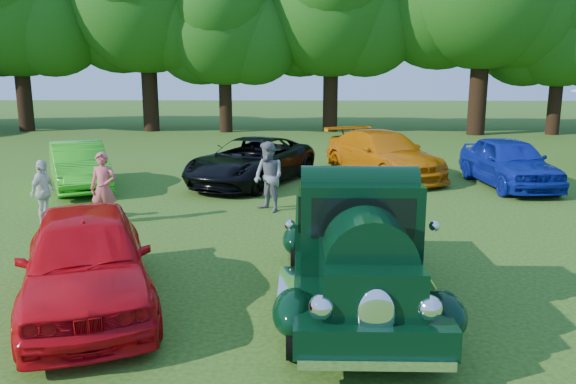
{
  "coord_description": "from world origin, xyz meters",
  "views": [
    {
      "loc": [
        0.44,
        -8.64,
        3.45
      ],
      "look_at": [
        0.19,
        2.25,
        1.1
      ],
      "focal_mm": 35.0,
      "sensor_mm": 36.0,
      "label": 1
    }
  ],
  "objects_px": {
    "hero_pickup": "(356,249)",
    "spectator_grey": "(269,177)",
    "back_car_black": "(251,161)",
    "spectator_white": "(43,192)",
    "back_car_lime": "(79,166)",
    "back_car_orange": "(383,154)",
    "spectator_pink": "(104,188)",
    "back_car_blue": "(509,162)",
    "red_convertible": "(86,259)"
  },
  "relations": [
    {
      "from": "back_car_blue",
      "to": "back_car_orange",
      "type": "bearing_deg",
      "value": 152.81
    },
    {
      "from": "hero_pickup",
      "to": "back_car_orange",
      "type": "bearing_deg",
      "value": 79.71
    },
    {
      "from": "red_convertible",
      "to": "back_car_lime",
      "type": "bearing_deg",
      "value": 90.97
    },
    {
      "from": "red_convertible",
      "to": "hero_pickup",
      "type": "bearing_deg",
      "value": -17.67
    },
    {
      "from": "back_car_black",
      "to": "back_car_orange",
      "type": "bearing_deg",
      "value": 40.87
    },
    {
      "from": "back_car_orange",
      "to": "spectator_grey",
      "type": "height_order",
      "value": "spectator_grey"
    },
    {
      "from": "back_car_black",
      "to": "spectator_white",
      "type": "xyz_separation_m",
      "value": [
        -4.37,
        -4.79,
        0.03
      ]
    },
    {
      "from": "back_car_blue",
      "to": "spectator_grey",
      "type": "bearing_deg",
      "value": -160.22
    },
    {
      "from": "red_convertible",
      "to": "back_car_black",
      "type": "distance_m",
      "value": 9.59
    },
    {
      "from": "back_car_black",
      "to": "spectator_grey",
      "type": "xyz_separation_m",
      "value": [
        0.74,
        -3.52,
        0.16
      ]
    },
    {
      "from": "spectator_grey",
      "to": "back_car_orange",
      "type": "bearing_deg",
      "value": 102.21
    },
    {
      "from": "back_car_lime",
      "to": "spectator_white",
      "type": "bearing_deg",
      "value": -106.33
    },
    {
      "from": "back_car_orange",
      "to": "spectator_pink",
      "type": "relative_size",
      "value": 3.14
    },
    {
      "from": "back_car_blue",
      "to": "hero_pickup",
      "type": "bearing_deg",
      "value": -126.37
    },
    {
      "from": "red_convertible",
      "to": "back_car_blue",
      "type": "distance_m",
      "value": 13.2
    },
    {
      "from": "back_car_orange",
      "to": "spectator_white",
      "type": "relative_size",
      "value": 3.53
    },
    {
      "from": "back_car_black",
      "to": "back_car_lime",
      "type": "bearing_deg",
      "value": -145.78
    },
    {
      "from": "back_car_blue",
      "to": "spectator_grey",
      "type": "xyz_separation_m",
      "value": [
        -7.12,
        -3.26,
        0.12
      ]
    },
    {
      "from": "back_car_orange",
      "to": "back_car_lime",
      "type": "bearing_deg",
      "value": 168.04
    },
    {
      "from": "spectator_white",
      "to": "red_convertible",
      "type": "bearing_deg",
      "value": -142.27
    },
    {
      "from": "back_car_orange",
      "to": "back_car_blue",
      "type": "height_order",
      "value": "back_car_orange"
    },
    {
      "from": "spectator_grey",
      "to": "back_car_lime",
      "type": "bearing_deg",
      "value": -155.94
    },
    {
      "from": "back_car_lime",
      "to": "spectator_pink",
      "type": "bearing_deg",
      "value": -88.36
    },
    {
      "from": "back_car_lime",
      "to": "spectator_grey",
      "type": "xyz_separation_m",
      "value": [
        5.84,
        -2.69,
        0.19
      ]
    },
    {
      "from": "back_car_blue",
      "to": "spectator_grey",
      "type": "relative_size",
      "value": 2.52
    },
    {
      "from": "hero_pickup",
      "to": "spectator_white",
      "type": "relative_size",
      "value": 3.39
    },
    {
      "from": "hero_pickup",
      "to": "back_car_black",
      "type": "bearing_deg",
      "value": 104.39
    },
    {
      "from": "back_car_orange",
      "to": "spectator_white",
      "type": "xyz_separation_m",
      "value": [
        -8.63,
        -6.01,
        -0.02
      ]
    },
    {
      "from": "spectator_grey",
      "to": "spectator_white",
      "type": "relative_size",
      "value": 1.18
    },
    {
      "from": "back_car_black",
      "to": "back_car_blue",
      "type": "xyz_separation_m",
      "value": [
        7.86,
        -0.26,
        0.04
      ]
    },
    {
      "from": "spectator_grey",
      "to": "spectator_white",
      "type": "bearing_deg",
      "value": -117.26
    },
    {
      "from": "back_car_lime",
      "to": "back_car_blue",
      "type": "relative_size",
      "value": 0.95
    },
    {
      "from": "back_car_blue",
      "to": "back_car_black",
      "type": "bearing_deg",
      "value": 173.25
    },
    {
      "from": "back_car_lime",
      "to": "spectator_grey",
      "type": "distance_m",
      "value": 6.43
    },
    {
      "from": "back_car_black",
      "to": "spectator_grey",
      "type": "bearing_deg",
      "value": -53.21
    },
    {
      "from": "hero_pickup",
      "to": "back_car_blue",
      "type": "distance_m",
      "value": 10.51
    },
    {
      "from": "back_car_orange",
      "to": "spectator_grey",
      "type": "bearing_deg",
      "value": -150.92
    },
    {
      "from": "back_car_black",
      "to": "red_convertible",
      "type": "bearing_deg",
      "value": -74.75
    },
    {
      "from": "back_car_lime",
      "to": "back_car_black",
      "type": "height_order",
      "value": "back_car_black"
    },
    {
      "from": "red_convertible",
      "to": "back_car_orange",
      "type": "xyz_separation_m",
      "value": [
        5.87,
        10.67,
        0.01
      ]
    },
    {
      "from": "back_car_lime",
      "to": "spectator_grey",
      "type": "height_order",
      "value": "spectator_grey"
    },
    {
      "from": "hero_pickup",
      "to": "back_car_orange",
      "type": "xyz_separation_m",
      "value": [
        1.9,
        10.44,
        -0.09
      ]
    },
    {
      "from": "hero_pickup",
      "to": "spectator_grey",
      "type": "height_order",
      "value": "hero_pickup"
    },
    {
      "from": "hero_pickup",
      "to": "back_car_orange",
      "type": "distance_m",
      "value": 10.61
    },
    {
      "from": "back_car_lime",
      "to": "back_car_blue",
      "type": "height_order",
      "value": "back_car_blue"
    },
    {
      "from": "hero_pickup",
      "to": "spectator_grey",
      "type": "distance_m",
      "value": 5.92
    },
    {
      "from": "spectator_white",
      "to": "back_car_black",
      "type": "bearing_deg",
      "value": -35.27
    },
    {
      "from": "spectator_pink",
      "to": "spectator_white",
      "type": "xyz_separation_m",
      "value": [
        -1.41,
        -0.01,
        -0.09
      ]
    },
    {
      "from": "back_car_lime",
      "to": "back_car_black",
      "type": "bearing_deg",
      "value": -17.4
    },
    {
      "from": "back_car_black",
      "to": "spectator_pink",
      "type": "distance_m",
      "value": 5.63
    }
  ]
}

